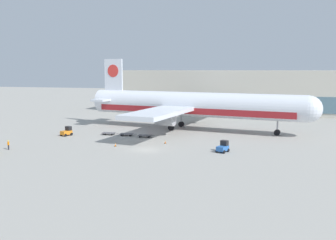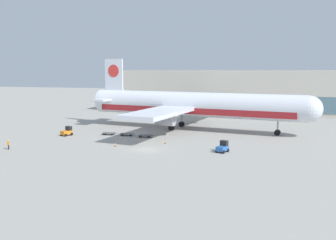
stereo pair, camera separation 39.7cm
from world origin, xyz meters
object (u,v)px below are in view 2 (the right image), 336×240
Objects in this scene: baggage_tug_far at (67,132)px; traffic_cone_near at (165,142)px; airplane_main at (190,105)px; baggage_dolly_lead at (109,133)px; baggage_tug_foreground at (223,147)px; traffic_cone_far at (115,144)px; ground_crew_near at (8,144)px; baggage_dolly_third at (145,135)px; baggage_dolly_second at (127,134)px.

baggage_tug_far is 23.27m from traffic_cone_near.
baggage_dolly_lead is at bearing -133.50° from airplane_main.
baggage_tug_foreground reaches higher than baggage_dolly_lead.
baggage_dolly_lead is 5.05× the size of traffic_cone_far.
airplane_main is 93.80× the size of traffic_cone_near.
baggage_tug_far is at bearing 172.86° from traffic_cone_near.
baggage_tug_foreground is at bearing -21.80° from traffic_cone_near.
baggage_dolly_lead is at bearing 157.35° from traffic_cone_near.
airplane_main is 41.20m from ground_crew_near.
traffic_cone_near is at bearing -84.25° from airplane_main.
airplane_main is at bearing 46.85° from baggage_tug_foreground.
ground_crew_near is at bearing -125.35° from baggage_dolly_lead.
traffic_cone_near is (5.99, -5.42, -0.09)m from baggage_dolly_third.
baggage_dolly_lead is 15.89m from traffic_cone_near.
traffic_cone_near is at bearing -34.92° from baggage_dolly_second.
baggage_dolly_second is 24.32m from ground_crew_near.
traffic_cone_far is at bearing -103.00° from airplane_main.
traffic_cone_far reaches higher than baggage_dolly_third.
ground_crew_near is (-37.65, -7.97, 0.14)m from baggage_tug_foreground.
airplane_main is 15.54m from baggage_dolly_third.
baggage_dolly_lead is 4.25m from baggage_dolly_second.
ground_crew_near is (-26.87, -30.86, -4.82)m from airplane_main.
baggage_dolly_second is 5.05× the size of traffic_cone_far.
baggage_dolly_third is at bearing -109.82° from airplane_main.
baggage_tug_foreground is 35.69m from baggage_tug_far.
baggage_dolly_second is (4.25, -0.02, 0.00)m from baggage_dolly_lead.
baggage_tug_foreground is 12.71m from traffic_cone_near.
airplane_main is at bearing 86.82° from traffic_cone_near.
baggage_dolly_second is at bearing 166.67° from baggage_dolly_third.
ground_crew_near is at bearing -122.11° from airplane_main.
baggage_dolly_lead is 8.70m from baggage_dolly_third.
traffic_cone_far is (-2.35, -10.47, -0.03)m from baggage_dolly_third.
traffic_cone_far is (6.32, -11.18, -0.03)m from baggage_dolly_lead.
baggage_dolly_third is 10.73m from traffic_cone_far.
airplane_main is 20.51m from baggage_dolly_lead.
baggage_dolly_lead is (8.41, 3.23, -0.49)m from baggage_tug_far.
baggage_tug_far reaches higher than traffic_cone_far.
ground_crew_near is at bearing 123.59° from baggage_tug_foreground.
baggage_dolly_lead is 21.89m from ground_crew_near.
baggage_tug_far reaches higher than baggage_dolly_lead.
baggage_dolly_third is 2.17× the size of ground_crew_near.
baggage_dolly_second is at bearing 85.68° from baggage_tug_foreground.
baggage_dolly_second is at bearing -124.49° from airplane_main.
traffic_cone_near is (-1.01, -18.18, -5.54)m from airplane_main.
baggage_dolly_second is (-22.21, 10.81, -0.49)m from baggage_tug_foreground.
traffic_cone_near reaches higher than baggage_dolly_second.
ground_crew_near is (-19.87, -18.10, 0.63)m from baggage_dolly_third.
traffic_cone_far reaches higher than baggage_dolly_lead.
airplane_main reaches higher than ground_crew_near.
baggage_tug_far is at bearing 151.66° from traffic_cone_far.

